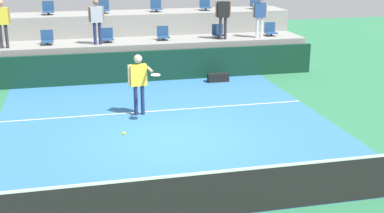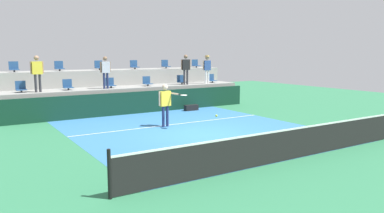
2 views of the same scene
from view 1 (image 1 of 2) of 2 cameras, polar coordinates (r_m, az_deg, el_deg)
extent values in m
plane|color=#2D754C|center=(12.99, -2.08, -3.67)|extent=(40.00, 40.00, 0.00)
cube|color=teal|center=(13.91, -2.88, -2.22)|extent=(9.00, 10.00, 0.01)
cube|color=white|center=(15.22, -3.82, -0.49)|extent=(9.00, 0.06, 0.00)
cube|color=black|center=(9.24, 2.74, -9.69)|extent=(10.40, 0.01, 0.87)
cube|color=white|center=(9.05, 2.77, -7.23)|extent=(10.40, 0.02, 0.05)
cube|color=#0F3323|center=(18.52, -5.69, 4.44)|extent=(13.00, 0.16, 1.10)
cube|color=gray|center=(19.76, -6.20, 5.47)|extent=(13.00, 1.80, 1.25)
cube|color=gray|center=(21.44, -6.84, 7.53)|extent=(13.00, 1.80, 2.10)
cylinder|color=#2D2D33|center=(19.38, -15.70, 6.72)|extent=(0.08, 0.08, 0.10)
cube|color=navy|center=(19.36, -15.72, 6.92)|extent=(0.44, 0.40, 0.04)
cube|color=navy|center=(19.51, -15.75, 7.62)|extent=(0.44, 0.04, 0.38)
cylinder|color=#2D2D33|center=(19.39, -9.32, 7.15)|extent=(0.08, 0.08, 0.10)
cube|color=navy|center=(19.38, -9.33, 7.35)|extent=(0.44, 0.40, 0.04)
cube|color=navy|center=(19.52, -9.40, 8.04)|extent=(0.44, 0.04, 0.38)
cylinder|color=#2D2D33|center=(19.64, -3.17, 7.47)|extent=(0.08, 0.08, 0.10)
cube|color=navy|center=(19.63, -3.17, 7.67)|extent=(0.44, 0.40, 0.04)
cube|color=navy|center=(19.77, -3.28, 8.36)|extent=(0.44, 0.04, 0.38)
cylinder|color=#2D2D33|center=(20.12, 2.96, 7.71)|extent=(0.08, 0.08, 0.10)
cube|color=navy|center=(20.11, 2.97, 7.91)|extent=(0.44, 0.40, 0.04)
cube|color=navy|center=(20.24, 2.83, 8.58)|extent=(0.44, 0.04, 0.38)
cylinder|color=#2D2D33|center=(20.81, 8.73, 7.86)|extent=(0.08, 0.08, 0.10)
cube|color=navy|center=(20.80, 8.74, 8.05)|extent=(0.44, 0.40, 0.04)
cube|color=navy|center=(20.93, 8.59, 8.70)|extent=(0.44, 0.04, 0.38)
cylinder|color=#2D2D33|center=(21.03, -15.59, 9.87)|extent=(0.08, 0.08, 0.10)
cube|color=navy|center=(21.02, -15.61, 10.06)|extent=(0.44, 0.40, 0.04)
cube|color=navy|center=(21.18, -15.64, 10.68)|extent=(0.44, 0.04, 0.38)
cylinder|color=#2D2D33|center=(21.05, -9.71, 10.26)|extent=(0.08, 0.08, 0.10)
cube|color=navy|center=(21.04, -9.72, 10.45)|extent=(0.44, 0.40, 0.04)
cube|color=navy|center=(21.20, -9.78, 11.06)|extent=(0.44, 0.04, 0.38)
cylinder|color=#2D2D33|center=(21.28, -3.94, 10.53)|extent=(0.08, 0.08, 0.10)
cube|color=navy|center=(21.27, -3.95, 10.72)|extent=(0.44, 0.40, 0.04)
cube|color=navy|center=(21.43, -4.04, 11.33)|extent=(0.44, 0.04, 0.38)
cylinder|color=#2D2D33|center=(21.70, 1.53, 10.70)|extent=(0.08, 0.08, 0.10)
cube|color=navy|center=(21.69, 1.53, 10.88)|extent=(0.44, 0.40, 0.04)
cube|color=navy|center=(21.84, 1.42, 11.48)|extent=(0.44, 0.04, 0.38)
cylinder|color=#2D2D33|center=(22.36, 7.12, 10.77)|extent=(0.08, 0.08, 0.10)
cube|color=navy|center=(22.35, 7.12, 10.95)|extent=(0.44, 0.40, 0.04)
cube|color=navy|center=(22.50, 6.98, 11.53)|extent=(0.44, 0.04, 0.38)
cylinder|color=navy|center=(14.80, -6.24, 0.66)|extent=(0.12, 0.12, 0.87)
cylinder|color=navy|center=(14.84, -5.49, 0.73)|extent=(0.12, 0.12, 0.87)
cube|color=yellow|center=(14.63, -5.95, 3.47)|extent=(0.48, 0.22, 0.61)
sphere|color=beige|center=(14.52, -6.01, 5.28)|extent=(0.25, 0.25, 0.23)
cylinder|color=beige|center=(14.57, -6.99, 3.46)|extent=(0.08, 0.08, 0.58)
cylinder|color=beige|center=(14.38, -4.69, 4.11)|extent=(0.12, 0.55, 0.07)
cylinder|color=black|center=(14.02, -4.33, 3.78)|extent=(0.06, 0.26, 0.04)
ellipsoid|color=silver|center=(13.76, -4.05, 3.52)|extent=(0.29, 0.34, 0.03)
cylinder|color=#2D2D33|center=(19.15, -20.38, 7.26)|extent=(0.11, 0.11, 0.82)
cylinder|color=#2D2D33|center=(19.13, -19.82, 7.31)|extent=(0.11, 0.11, 0.82)
cube|color=yellow|center=(19.04, -20.32, 9.36)|extent=(0.45, 0.20, 0.58)
sphere|color=#A87A5B|center=(19.00, -20.46, 10.69)|extent=(0.23, 0.23, 0.22)
cylinder|color=#A87A5B|center=(19.02, -19.55, 9.48)|extent=(0.07, 0.07, 0.55)
cylinder|color=navy|center=(19.01, -10.70, 7.93)|extent=(0.12, 0.12, 0.79)
cylinder|color=navy|center=(19.03, -10.15, 7.97)|extent=(0.12, 0.12, 0.79)
cube|color=#B2B2B7|center=(18.92, -10.54, 9.97)|extent=(0.45, 0.23, 0.56)
sphere|color=#846047|center=(18.88, -10.61, 11.27)|extent=(0.24, 0.24, 0.21)
cylinder|color=#846047|center=(18.89, -11.30, 9.97)|extent=(0.08, 0.08, 0.53)
cylinder|color=#846047|center=(18.96, -9.78, 10.08)|extent=(0.08, 0.08, 0.53)
cylinder|color=#2D2D33|center=(19.78, 3.16, 8.62)|extent=(0.12, 0.12, 0.83)
cylinder|color=#2D2D33|center=(19.82, 3.71, 8.62)|extent=(0.12, 0.12, 0.83)
cube|color=black|center=(19.70, 3.47, 10.66)|extent=(0.46, 0.21, 0.59)
cylinder|color=#846047|center=(19.65, 2.72, 10.71)|extent=(0.08, 0.08, 0.55)
cylinder|color=#846047|center=(19.75, 4.22, 10.72)|extent=(0.08, 0.08, 0.55)
cylinder|color=white|center=(20.24, 7.21, 8.64)|extent=(0.12, 0.12, 0.79)
cylinder|color=white|center=(20.29, 7.71, 8.65)|extent=(0.12, 0.12, 0.79)
cube|color=#2D4C8C|center=(20.17, 7.54, 10.53)|extent=(0.44, 0.21, 0.56)
cylinder|color=tan|center=(20.10, 6.85, 10.58)|extent=(0.08, 0.08, 0.53)
cylinder|color=tan|center=(20.24, 8.23, 10.58)|extent=(0.08, 0.08, 0.53)
sphere|color=#CCE033|center=(9.94, -7.55, -2.98)|extent=(0.07, 0.07, 0.07)
cube|color=black|center=(18.50, 2.90, 3.22)|extent=(0.76, 0.28, 0.30)
camera|label=2|loc=(5.71, -89.72, -17.44)|focal=34.69mm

